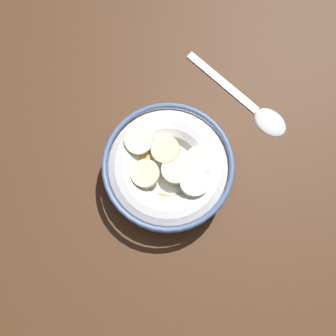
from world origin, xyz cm
name	(u,v)px	position (x,y,z in cm)	size (l,w,h in cm)	color
ground_plane	(168,175)	(0.00, 0.00, -1.00)	(122.21, 122.21, 2.00)	#472B19
cereal_bowl	(168,169)	(0.00, 0.01, 2.54)	(15.18, 15.18, 5.21)	silver
spoon	(258,111)	(12.40, 6.15, 0.34)	(11.53, 13.78, 0.80)	silver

